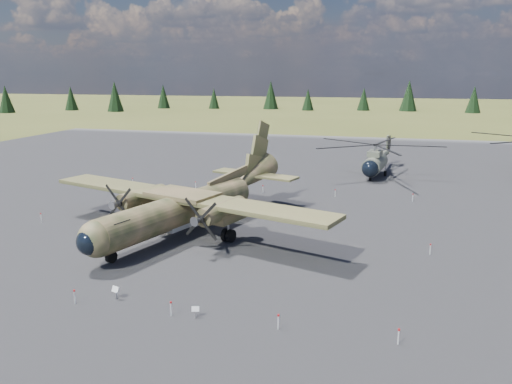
# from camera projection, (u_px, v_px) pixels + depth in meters

# --- Properties ---
(ground) EXTENTS (500.00, 500.00, 0.00)m
(ground) POSITION_uv_depth(u_px,v_px,m) (216.00, 237.00, 40.57)
(ground) COLOR brown
(ground) RESTS_ON ground
(apron) EXTENTS (120.00, 120.00, 0.04)m
(apron) POSITION_uv_depth(u_px,v_px,m) (249.00, 206.00, 49.99)
(apron) COLOR #535257
(apron) RESTS_ON ground
(transport_plane) EXTENTS (26.75, 23.84, 8.97)m
(transport_plane) POSITION_uv_depth(u_px,v_px,m) (190.00, 202.00, 41.46)
(transport_plane) COLOR #3A4223
(transport_plane) RESTS_ON ground
(helicopter_near) EXTENTS (19.34, 21.10, 4.33)m
(helicopter_near) POSITION_uv_depth(u_px,v_px,m) (376.00, 153.00, 63.53)
(helicopter_near) COLOR slate
(helicopter_near) RESTS_ON ground
(info_placard_left) EXTENTS (0.53, 0.34, 0.78)m
(info_placard_left) POSITION_uv_depth(u_px,v_px,m) (116.00, 291.00, 29.32)
(info_placard_left) COLOR gray
(info_placard_left) RESTS_ON ground
(info_placard_right) EXTENTS (0.45, 0.28, 0.65)m
(info_placard_right) POSITION_uv_depth(u_px,v_px,m) (196.00, 310.00, 27.07)
(info_placard_right) COLOR gray
(info_placard_right) RESTS_ON ground
(barrier_fence) EXTENTS (33.12, 29.62, 0.85)m
(barrier_fence) POSITION_uv_depth(u_px,v_px,m) (211.00, 231.00, 40.49)
(barrier_fence) COLOR silver
(barrier_fence) RESTS_ON ground
(treeline) EXTENTS (316.28, 314.77, 10.94)m
(treeline) POSITION_uv_depth(u_px,v_px,m) (160.00, 185.00, 37.76)
(treeline) COLOR black
(treeline) RESTS_ON ground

